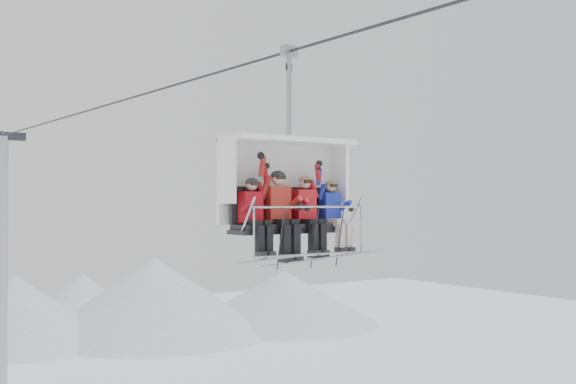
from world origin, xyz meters
TOP-DOWN VIEW (x-y plane):
  - lift_tower_right at (0.00, 22.00)m, footprint 2.00×1.80m
  - haul_cable at (0.00, 0.00)m, footprint 0.06×50.00m
  - chairlift_carrier at (0.00, 0.11)m, footprint 2.68×1.17m
  - skier_far_left at (-0.90, -0.21)m, footprint 0.39×1.69m
  - skier_center_left at (-0.32, -0.20)m, footprint 0.46×1.69m
  - skier_center_right at (0.30, -0.21)m, footprint 0.42×1.69m
  - skier_far_right at (0.95, -0.22)m, footprint 0.39×1.69m

SIDE VIEW (x-z plane):
  - lift_tower_right at x=0.00m, z-range -0.96..12.52m
  - skier_far_right at x=0.95m, z-range 9.41..10.96m
  - skier_far_left at x=-0.90m, z-range 9.41..10.98m
  - skier_center_right at x=0.30m, z-range 9.39..11.06m
  - skier_center_left at x=-0.32m, z-range 9.36..11.16m
  - chairlift_carrier at x=0.00m, z-range 8.75..12.73m
  - haul_cable at x=0.00m, z-range 13.27..13.33m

